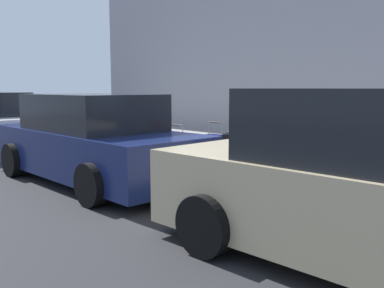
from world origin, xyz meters
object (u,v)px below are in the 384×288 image
at_px(suitcase_olive_4, 277,154).
at_px(suitcase_teal_10, 164,144).
at_px(suitcase_red_1, 367,176).
at_px(suitcase_red_8, 198,148).
at_px(bollard_post, 114,130).
at_px(suitcase_maroon_2, 338,162).
at_px(suitcase_navy_7, 215,149).
at_px(parked_car_navy_1, 93,141).
at_px(fire_hydrant, 130,135).
at_px(suitcase_teal_3, 303,163).
at_px(suitcase_maroon_9, 177,147).
at_px(suitcase_silver_5, 254,157).
at_px(suitcase_black_6, 234,151).
at_px(suitcase_olive_11, 146,139).

xyz_separation_m(suitcase_olive_4, suitcase_teal_10, (3.23, -0.09, -0.13)).
bearing_deg(suitcase_red_1, suitcase_red_8, -1.82).
bearing_deg(bollard_post, suitcase_maroon_2, -178.06).
height_order(suitcase_navy_7, suitcase_red_8, suitcase_navy_7).
relative_size(suitcase_maroon_2, parked_car_navy_1, 0.22).
bearing_deg(suitcase_olive_4, fire_hydrant, -0.50).
height_order(suitcase_red_8, suitcase_teal_10, suitcase_teal_10).
bearing_deg(suitcase_olive_4, suitcase_maroon_2, -174.93).
distance_m(suitcase_teal_3, suitcase_maroon_9, 3.20).
distance_m(suitcase_maroon_2, suitcase_olive_4, 1.10).
relative_size(suitcase_silver_5, bollard_post, 0.83).
bearing_deg(suitcase_navy_7, fire_hydrant, 0.72).
bearing_deg(suitcase_red_1, suitcase_teal_10, -1.44).
bearing_deg(bollard_post, suitcase_olive_4, -178.75).
distance_m(suitcase_navy_7, bollard_post, 3.48).
bearing_deg(parked_car_navy_1, suitcase_black_6, -120.94).
xyz_separation_m(suitcase_silver_5, suitcase_maroon_9, (2.16, 0.01, -0.03)).
bearing_deg(suitcase_navy_7, suitcase_teal_3, 177.29).
bearing_deg(suitcase_red_8, suitcase_navy_7, 178.40).
distance_m(suitcase_maroon_2, suitcase_teal_10, 4.33).
xyz_separation_m(suitcase_black_6, fire_hydrant, (3.53, -0.01, 0.04)).
bearing_deg(fire_hydrant, suitcase_teal_10, -177.64).
relative_size(suitcase_teal_10, parked_car_navy_1, 0.17).
relative_size(suitcase_black_6, bollard_post, 0.76).
bearing_deg(suitcase_teal_10, suitcase_black_6, 178.26).
height_order(suitcase_maroon_9, bollard_post, bollard_post).
bearing_deg(parked_car_navy_1, bollard_post, -38.72).
height_order(suitcase_teal_10, parked_car_navy_1, parked_car_navy_1).
distance_m(suitcase_red_1, bollard_post, 6.69).
distance_m(suitcase_teal_10, suitcase_olive_11, 0.56).
height_order(suitcase_silver_5, suitcase_olive_11, suitcase_silver_5).
bearing_deg(suitcase_teal_10, bollard_post, 6.40).
xyz_separation_m(suitcase_maroon_2, suitcase_teal_10, (4.33, 0.00, -0.12)).
bearing_deg(suitcase_teal_10, suitcase_maroon_2, -179.95).
height_order(suitcase_maroon_9, suitcase_olive_11, suitcase_maroon_9).
bearing_deg(fire_hydrant, suitcase_silver_5, 179.35).
height_order(suitcase_olive_4, suitcase_red_8, suitcase_olive_4).
bearing_deg(suitcase_teal_10, suitcase_red_8, 179.86).
height_order(suitcase_red_8, bollard_post, bollard_post).
bearing_deg(suitcase_teal_10, suitcase_maroon_9, 168.59).
bearing_deg(suitcase_black_6, suitcase_teal_3, 178.15).
height_order(suitcase_red_8, suitcase_olive_11, suitcase_olive_11).
height_order(suitcase_olive_4, suitcase_olive_11, suitcase_olive_4).
relative_size(suitcase_teal_3, suitcase_maroon_9, 1.17).
distance_m(suitcase_teal_3, bollard_post, 5.60).
bearing_deg(suitcase_olive_4, suitcase_navy_7, -2.77).
relative_size(suitcase_maroon_2, bollard_post, 1.12).
bearing_deg(suitcase_maroon_2, suitcase_teal_3, 12.26).
distance_m(suitcase_red_1, parked_car_navy_1, 4.61).
xyz_separation_m(suitcase_maroon_9, fire_hydrant, (1.90, -0.06, 0.12)).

